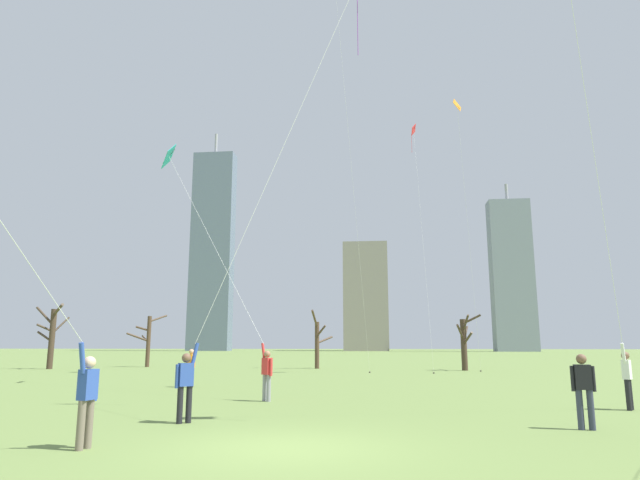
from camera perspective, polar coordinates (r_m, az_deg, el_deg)
ground_plane at (r=10.64m, az=-3.66°, el=-20.55°), size 400.00×400.00×0.00m
kite_flyer_midfield_left_teal at (r=20.81m, az=-8.79°, el=-6.11°), size 6.78×7.36×11.53m
kite_flyer_midfield_right_purple at (r=14.30m, az=-8.73°, el=-2.80°), size 5.20×2.48×13.69m
kite_flyer_far_back_yellow at (r=17.82m, az=28.35°, el=-7.38°), size 3.05×5.23×13.59m
bystander_strolling_midfield at (r=25.29m, az=-13.11°, el=-12.47°), size 0.42×0.37×1.62m
bystander_far_off_by_trees at (r=13.91m, az=25.43°, el=-13.48°), size 0.51×0.24×1.62m
distant_kite_drifting_left_red at (r=43.56m, az=9.72°, el=9.34°), size 0.67×5.35×18.71m
distant_kite_high_overhead_white at (r=39.21m, az=1.80°, el=22.48°), size 2.22×5.14×25.62m
distant_kite_drifting_right_orange at (r=38.17m, az=14.13°, el=10.59°), size 1.80×5.18×17.65m
bare_tree_rightmost at (r=41.32m, az=14.60°, el=-10.02°), size 1.91×2.84×3.93m
bare_tree_left_of_center at (r=43.13m, az=-0.26°, el=-10.35°), size 1.39×2.83×4.37m
bare_tree_far_right_edge at (r=48.35m, az=-17.25°, el=-9.66°), size 2.60×2.24×4.28m
bare_tree_leftmost at (r=46.96m, az=-25.83°, el=-8.71°), size 3.10×2.46×4.81m
skyline_wide_slab at (r=154.38m, az=4.75°, el=-5.84°), size 11.96×11.87×29.19m
skyline_tall_tower at (r=148.33m, az=19.08°, el=-3.36°), size 10.13×5.34×42.71m
skyline_squat_block at (r=158.61m, az=-10.99°, el=-0.96°), size 11.50×5.23×62.11m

